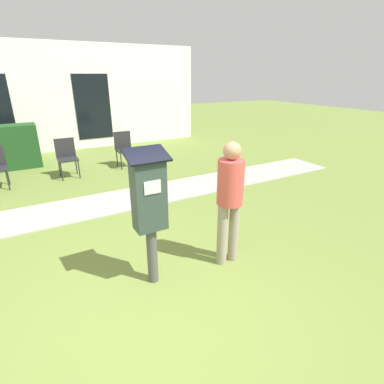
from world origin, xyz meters
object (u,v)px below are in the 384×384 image
(parking_meter, at_px, (149,202))
(outdoor_chair_middle, at_px, (67,155))
(person_standing, at_px, (230,195))
(outdoor_chair_right, at_px, (124,146))

(parking_meter, xyz_separation_m, outdoor_chair_middle, (-0.24, 4.63, -0.49))
(outdoor_chair_middle, bearing_deg, parking_meter, -96.04)
(parking_meter, height_order, person_standing, parking_meter)
(parking_meter, relative_size, outdoor_chair_right, 1.77)
(person_standing, xyz_separation_m, outdoor_chair_middle, (-1.24, 4.73, -0.40))
(outdoor_chair_middle, bearing_deg, outdoor_chair_right, -1.53)
(parking_meter, bearing_deg, outdoor_chair_middle, 92.98)
(person_standing, distance_m, outdoor_chair_middle, 4.90)
(parking_meter, distance_m, outdoor_chair_right, 4.99)
(outdoor_chair_right, bearing_deg, parking_meter, -117.65)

